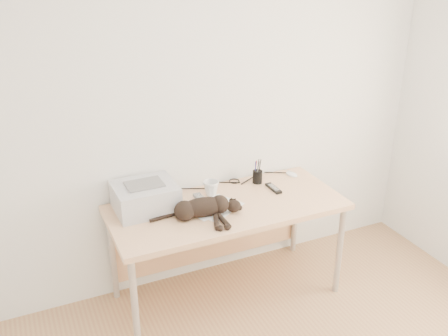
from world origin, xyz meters
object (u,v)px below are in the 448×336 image
cat (201,209)px  desk (222,216)px  mug (211,188)px  mouse (292,173)px  printer (145,197)px  pen_cup (257,176)px

cat → desk: bearing=44.8°
desk → mug: 0.21m
mug → mouse: bearing=4.4°
desk → printer: 0.57m
printer → cat: size_ratio=0.68×
mug → cat: bearing=-124.5°
desk → mouse: 0.69m
desk → cat: size_ratio=2.67×
desk → mouse: bearing=13.0°
desk → mug: size_ratio=14.29×
cat → mug: bearing=63.6°
pen_cup → cat: bearing=-151.9°
mug → desk: bearing=-67.2°
printer → desk: bearing=-9.2°
desk → mouse: size_ratio=14.70×
mug → pen_cup: bearing=6.1°
desk → cat: 0.34m
printer → mug: 0.48m
pen_cup → mouse: 0.31m
desk → pen_cup: bearing=21.8°
pen_cup → mouse: bearing=2.1°
cat → pen_cup: 0.65m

